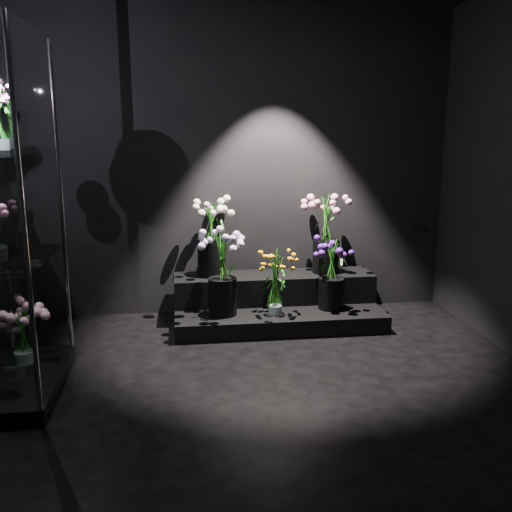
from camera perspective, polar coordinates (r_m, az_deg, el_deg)
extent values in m
plane|color=black|center=(3.74, 1.26, -14.81)|extent=(4.00, 4.00, 0.00)
plane|color=black|center=(5.31, -1.99, 9.19)|extent=(4.00, 0.00, 4.00)
plane|color=black|center=(1.41, 13.98, -1.08)|extent=(4.00, 0.00, 4.00)
cube|color=black|center=(5.16, 2.17, -5.95)|extent=(1.83, 0.81, 0.15)
cube|color=black|center=(5.29, 1.82, -3.16)|extent=(1.83, 0.41, 0.25)
cube|color=black|center=(4.24, -23.11, -11.64)|extent=(0.63, 1.05, 0.11)
cube|color=white|center=(3.98, -24.16, -0.49)|extent=(0.57, 0.99, 0.01)
cylinder|color=white|center=(4.92, 1.92, -4.61)|extent=(0.12, 0.12, 0.22)
cylinder|color=black|center=(4.90, -3.35, -4.05)|extent=(0.24, 0.24, 0.32)
cylinder|color=black|center=(5.10, 7.53, -3.70)|extent=(0.23, 0.23, 0.28)
cylinder|color=black|center=(5.19, -4.47, -0.12)|extent=(0.25, 0.25, 0.34)
cylinder|color=black|center=(5.32, 6.99, -0.03)|extent=(0.24, 0.24, 0.31)
cylinder|color=white|center=(4.35, -22.26, -8.36)|extent=(0.15, 0.15, 0.26)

